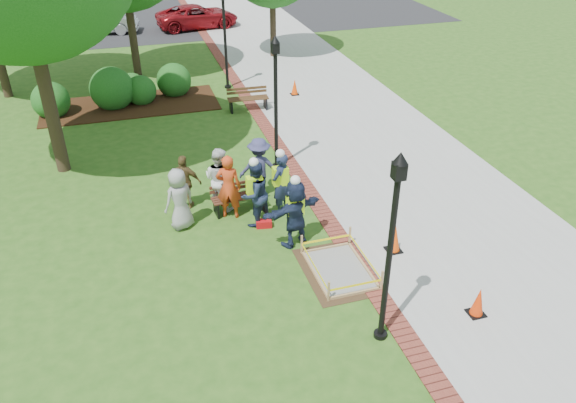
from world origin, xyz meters
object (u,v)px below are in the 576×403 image
object	(u,v)px
wet_concrete_pad	(340,263)
lamp_near	(391,238)
hivis_worker_b	(280,182)
hivis_worker_c	(255,192)
bench_near	(238,203)
hivis_worker_a	(295,211)
cone_front	(478,302)

from	to	relation	value
wet_concrete_pad	lamp_near	xyz separation A→B (m)	(0.02, -2.30, 2.25)
lamp_near	hivis_worker_b	size ratio (longest dim) A/B	2.18
lamp_near	hivis_worker_b	xyz separation A→B (m)	(-0.63, 5.32, -1.51)
lamp_near	hivis_worker_c	distance (m)	5.35
bench_near	hivis_worker_a	distance (m)	2.39
cone_front	lamp_near	xyz separation A→B (m)	(-2.28, -0.01, 2.13)
hivis_worker_c	bench_near	bearing A→B (deg)	111.08
hivis_worker_a	hivis_worker_b	bearing A→B (deg)	87.32
bench_near	lamp_near	world-z (taller)	lamp_near
bench_near	hivis_worker_c	distance (m)	1.13
hivis_worker_a	hivis_worker_c	size ratio (longest dim) A/B	0.99
lamp_near	wet_concrete_pad	bearing A→B (deg)	90.42
bench_near	hivis_worker_b	distance (m)	1.40
bench_near	hivis_worker_a	size ratio (longest dim) A/B	0.76
wet_concrete_pad	cone_front	bearing A→B (deg)	-44.98
hivis_worker_b	hivis_worker_c	bearing A→B (deg)	-154.73
wet_concrete_pad	hivis_worker_c	world-z (taller)	hivis_worker_c
lamp_near	hivis_worker_a	size ratio (longest dim) A/B	2.14
bench_near	cone_front	distance (m)	7.01
hivis_worker_c	hivis_worker_a	bearing A→B (deg)	-58.30
cone_front	wet_concrete_pad	bearing A→B (deg)	135.02
cone_front	hivis_worker_a	size ratio (longest dim) A/B	0.36
lamp_near	hivis_worker_c	size ratio (longest dim) A/B	2.12
hivis_worker_a	hivis_worker_c	xyz separation A→B (m)	(-0.75, 1.21, 0.01)
wet_concrete_pad	hivis_worker_c	xyz separation A→B (m)	(-1.44, 2.63, 0.75)
cone_front	lamp_near	bearing A→B (deg)	-179.84
hivis_worker_b	hivis_worker_c	world-z (taller)	hivis_worker_c
lamp_near	hivis_worker_a	distance (m)	4.07
hivis_worker_b	wet_concrete_pad	bearing A→B (deg)	-78.47
cone_front	hivis_worker_c	distance (m)	6.21
hivis_worker_b	hivis_worker_c	size ratio (longest dim) A/B	0.97
hivis_worker_b	cone_front	bearing A→B (deg)	-61.26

